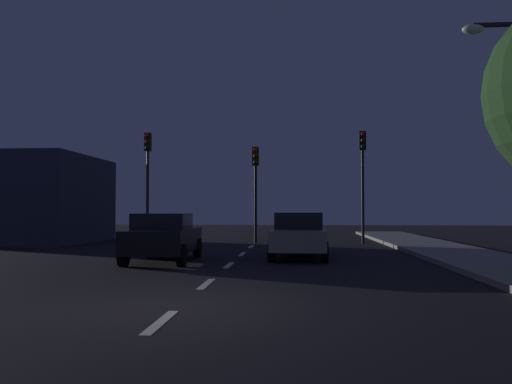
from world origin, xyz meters
The scene contains 13 objects.
ground_plane centered at (0.00, 7.00, 0.00)m, with size 80.00×80.00×0.00m, color black.
sidewalk_curb_right centered at (7.50, 7.00, 0.07)m, with size 3.00×40.00×0.15m, color gray.
lane_stripe_nearest centered at (0.00, -1.20, 0.00)m, with size 0.16×1.60×0.01m, color silver.
lane_stripe_second centered at (0.00, 2.60, 0.00)m, with size 0.16×1.60×0.01m, color silver.
lane_stripe_third centered at (0.00, 6.40, 0.00)m, with size 0.16×1.60×0.01m, color silver.
lane_stripe_fourth centered at (0.00, 10.20, 0.00)m, with size 0.16×1.60×0.01m, color silver.
lane_stripe_fifth centered at (0.00, 14.00, 0.00)m, with size 0.16×1.60×0.01m, color silver.
traffic_signal_left centered at (-5.30, 16.42, 3.75)m, with size 0.32×0.38×5.39m.
traffic_signal_center centered at (0.01, 16.42, 3.27)m, with size 0.32×0.38×4.64m.
traffic_signal_right centered at (5.13, 16.42, 3.72)m, with size 0.32×0.38×5.35m.
car_stopped_ahead centered at (2.04, 9.04, 0.77)m, with size 1.94×4.63×1.51m.
car_adjacent_lane centered at (-2.13, 7.23, 0.76)m, with size 2.00×4.11×1.49m.
storefront_left centered at (-10.41, 16.10, 2.11)m, with size 4.82×6.90×4.22m, color #333847.
Camera 1 is at (1.90, -8.47, 1.59)m, focal length 36.37 mm.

